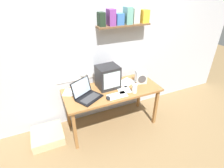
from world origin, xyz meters
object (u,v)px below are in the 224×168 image
Objects in this scene: laptop at (86,93)px; printed_handout at (124,90)px; computer_mouse at (108,98)px; space_heater at (141,77)px; desk_lamp at (83,76)px; corner_desk at (112,93)px; crt_monitor at (108,77)px; open_notebook at (126,82)px; floor_cushion at (48,136)px; juice_glass at (135,89)px; loose_paper_near_monitor at (118,95)px; loose_paper_near_laptop at (71,92)px.

printed_handout is at bearing -34.28° from laptop.
computer_mouse is 0.35m from printed_handout.
printed_handout is at bearing -149.30° from space_heater.
desk_lamp is (0.03, 0.20, 0.18)m from laptop.
corner_desk is 0.27m from crt_monitor.
open_notebook is (0.47, 0.33, -0.01)m from computer_mouse.
floor_cushion is at bearing -168.11° from space_heater.
juice_glass is at bearing -13.00° from floor_cushion.
open_notebook is (0.34, 0.01, -0.18)m from crt_monitor.
laptop is 0.47m from loose_paper_near_monitor.
laptop is at bearing -50.77° from loose_paper_near_laptop.
juice_glass is 0.40× the size of open_notebook.
space_heater reaches higher than printed_handout.
space_heater reaches higher than juice_glass.
crt_monitor is 1.24× the size of loose_paper_near_laptop.
open_notebook is (0.93, -0.07, 0.00)m from loose_paper_near_laptop.
loose_paper_near_monitor is at bearing -48.60° from laptop.
open_notebook is 1.17× the size of loose_paper_near_monitor.
floor_cushion is at bearing 177.68° from crt_monitor.
loose_paper_near_monitor is 1.31m from floor_cushion.
open_notebook is at bearing 35.31° from computer_mouse.
computer_mouse reaches higher than printed_handout.
juice_glass is 1.58m from floor_cushion.
juice_glass is at bearing -122.78° from space_heater.
corner_desk is 6.66× the size of printed_handout.
floor_cushion is (-1.40, -0.02, -0.66)m from open_notebook.
crt_monitor is at bearing -178.85° from open_notebook.
computer_mouse is at bearing -34.70° from desk_lamp.
printed_handout is at bearing 32.10° from loose_paper_near_monitor.
juice_glass reaches higher than corner_desk.
printed_handout is at bearing -125.10° from open_notebook.
crt_monitor is at bearing 95.79° from loose_paper_near_monitor.
loose_paper_near_laptop is at bearing 99.68° from laptop.
laptop reaches higher than printed_handout.
crt_monitor is 1.04× the size of desk_lamp.
printed_handout is (0.19, -0.20, -0.18)m from crt_monitor.
printed_handout is (0.61, -0.05, -0.06)m from laptop.
printed_handout is 1.43m from floor_cushion.
juice_glass reaches higher than printed_handout.
laptop is at bearing -12.04° from floor_cushion.
corner_desk is at bearing -16.22° from loose_paper_near_laptop.
floor_cushion is at bearing -153.23° from desk_lamp.
desk_lamp is 1.15× the size of loose_paper_near_monitor.
space_heater is 1.17m from loose_paper_near_laptop.
juice_glass is (0.31, -0.33, -0.12)m from crt_monitor.
computer_mouse reaches higher than corner_desk.
open_notebook reaches higher than corner_desk.
crt_monitor is 0.39m from computer_mouse.
desk_lamp is 1.50× the size of printed_handout.
laptop is 0.29m from loose_paper_near_laptop.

